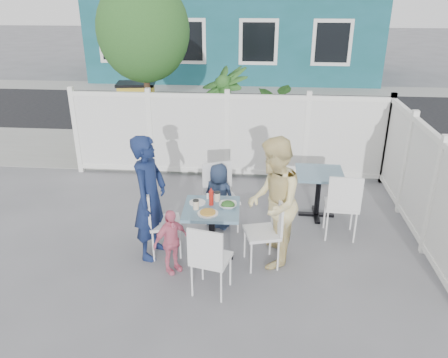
# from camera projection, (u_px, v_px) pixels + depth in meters

# --- Properties ---
(ground) EXTENTS (80.00, 80.00, 0.00)m
(ground) POSITION_uv_depth(u_px,v_px,m) (206.00, 241.00, 6.25)
(ground) COLOR slate
(near_sidewalk) EXTENTS (24.00, 2.60, 0.01)m
(near_sidewalk) POSITION_uv_depth(u_px,v_px,m) (228.00, 151.00, 9.72)
(near_sidewalk) COLOR gray
(near_sidewalk) RESTS_ON ground
(street) EXTENTS (24.00, 5.00, 0.01)m
(street) POSITION_uv_depth(u_px,v_px,m) (238.00, 110.00, 13.10)
(street) COLOR black
(street) RESTS_ON ground
(far_sidewalk) EXTENTS (24.00, 1.60, 0.01)m
(far_sidewalk) POSITION_uv_depth(u_px,v_px,m) (243.00, 89.00, 15.93)
(far_sidewalk) COLOR gray
(far_sidewalk) RESTS_ON ground
(fence_back) EXTENTS (5.86, 0.08, 1.60)m
(fence_back) POSITION_uv_depth(u_px,v_px,m) (227.00, 138.00, 8.12)
(fence_back) COLOR white
(fence_back) RESTS_ON ground
(fence_right) EXTENTS (0.08, 3.66, 1.60)m
(fence_right) POSITION_uv_depth(u_px,v_px,m) (418.00, 182.00, 6.24)
(fence_right) COLOR white
(fence_right) RESTS_ON ground
(tree) EXTENTS (1.80, 1.62, 3.59)m
(tree) POSITION_uv_depth(u_px,v_px,m) (143.00, 31.00, 8.37)
(tree) COLOR #382316
(tree) RESTS_ON ground
(utility_cabinet) EXTENTS (0.83, 0.65, 1.40)m
(utility_cabinet) POSITION_uv_depth(u_px,v_px,m) (138.00, 117.00, 9.79)
(utility_cabinet) COLOR gold
(utility_cabinet) RESTS_ON ground
(potted_shrub_a) EXTENTS (1.55, 1.55, 1.97)m
(potted_shrub_a) POSITION_uv_depth(u_px,v_px,m) (224.00, 117.00, 8.69)
(potted_shrub_a) COLOR #265320
(potted_shrub_a) RESTS_ON ground
(potted_shrub_b) EXTENTS (1.76, 1.66, 1.55)m
(potted_shrub_b) POSITION_uv_depth(u_px,v_px,m) (293.00, 130.00, 8.57)
(potted_shrub_b) COLOR #265320
(potted_shrub_b) RESTS_ON ground
(main_table) EXTENTS (0.74, 0.74, 0.76)m
(main_table) POSITION_uv_depth(u_px,v_px,m) (212.00, 219.00, 5.64)
(main_table) COLOR #3E6378
(main_table) RESTS_ON ground
(spare_table) EXTENTS (0.72, 0.72, 0.75)m
(spare_table) POSITION_uv_depth(u_px,v_px,m) (319.00, 182.00, 6.74)
(spare_table) COLOR #3E6378
(spare_table) RESTS_ON ground
(chair_left) EXTENTS (0.52, 0.53, 0.95)m
(chair_left) POSITION_uv_depth(u_px,v_px,m) (158.00, 217.00, 5.76)
(chair_left) COLOR white
(chair_left) RESTS_ON ground
(chair_right) EXTENTS (0.52, 0.53, 0.95)m
(chair_right) POSITION_uv_depth(u_px,v_px,m) (268.00, 226.00, 5.54)
(chair_right) COLOR white
(chair_right) RESTS_ON ground
(chair_back) EXTENTS (0.59, 0.58, 0.99)m
(chair_back) POSITION_uv_depth(u_px,v_px,m) (220.00, 191.00, 6.44)
(chair_back) COLOR white
(chair_back) RESTS_ON ground
(chair_near) EXTENTS (0.50, 0.49, 0.92)m
(chair_near) POSITION_uv_depth(u_px,v_px,m) (209.00, 256.00, 4.95)
(chair_near) COLOR white
(chair_near) RESTS_ON ground
(chair_spare) EXTENTS (0.48, 0.46, 1.01)m
(chair_spare) POSITION_uv_depth(u_px,v_px,m) (343.00, 202.00, 6.10)
(chair_spare) COLOR white
(chair_spare) RESTS_ON ground
(man) EXTENTS (0.51, 0.68, 1.68)m
(man) POSITION_uv_depth(u_px,v_px,m) (150.00, 198.00, 5.63)
(man) COLOR #142149
(man) RESTS_ON ground
(woman) EXTENTS (0.68, 0.85, 1.70)m
(woman) POSITION_uv_depth(u_px,v_px,m) (273.00, 203.00, 5.47)
(woman) COLOR yellow
(woman) RESTS_ON ground
(boy) EXTENTS (0.58, 0.48, 1.01)m
(boy) POSITION_uv_depth(u_px,v_px,m) (219.00, 197.00, 6.44)
(boy) COLOR #202E48
(boy) RESTS_ON ground
(toddler) EXTENTS (0.50, 0.51, 0.86)m
(toddler) POSITION_uv_depth(u_px,v_px,m) (171.00, 242.00, 5.43)
(toddler) COLOR pink
(toddler) RESTS_ON ground
(plate_main) EXTENTS (0.26, 0.26, 0.02)m
(plate_main) POSITION_uv_depth(u_px,v_px,m) (208.00, 213.00, 5.41)
(plate_main) COLOR white
(plate_main) RESTS_ON main_table
(plate_side) EXTENTS (0.22, 0.22, 0.01)m
(plate_side) POSITION_uv_depth(u_px,v_px,m) (197.00, 202.00, 5.69)
(plate_side) COLOR white
(plate_side) RESTS_ON main_table
(salad_bowl) EXTENTS (0.23, 0.23, 0.06)m
(salad_bowl) POSITION_uv_depth(u_px,v_px,m) (228.00, 205.00, 5.57)
(salad_bowl) COLOR white
(salad_bowl) RESTS_ON main_table
(coffee_cup_a) EXTENTS (0.08, 0.08, 0.11)m
(coffee_cup_a) POSITION_uv_depth(u_px,v_px,m) (196.00, 205.00, 5.52)
(coffee_cup_a) COLOR beige
(coffee_cup_a) RESTS_ON main_table
(coffee_cup_b) EXTENTS (0.08, 0.08, 0.12)m
(coffee_cup_b) POSITION_uv_depth(u_px,v_px,m) (217.00, 197.00, 5.73)
(coffee_cup_b) COLOR beige
(coffee_cup_b) RESTS_ON main_table
(ketchup_bottle) EXTENTS (0.06, 0.06, 0.19)m
(ketchup_bottle) POSITION_uv_depth(u_px,v_px,m) (211.00, 198.00, 5.61)
(ketchup_bottle) COLOR #AF1A12
(ketchup_bottle) RESTS_ON main_table
(salt_shaker) EXTENTS (0.03, 0.03, 0.07)m
(salt_shaker) POSITION_uv_depth(u_px,v_px,m) (208.00, 196.00, 5.80)
(salt_shaker) COLOR white
(salt_shaker) RESTS_ON main_table
(pepper_shaker) EXTENTS (0.03, 0.03, 0.07)m
(pepper_shaker) POSITION_uv_depth(u_px,v_px,m) (208.00, 196.00, 5.82)
(pepper_shaker) COLOR black
(pepper_shaker) RESTS_ON main_table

